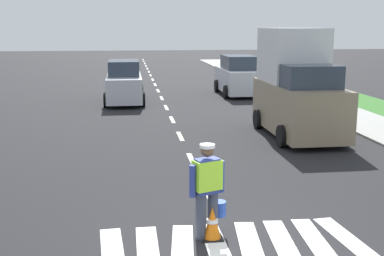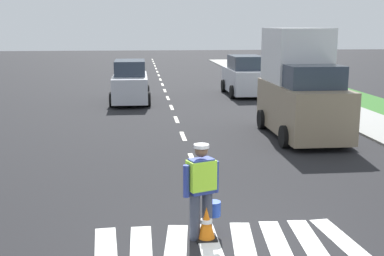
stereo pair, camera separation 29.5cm
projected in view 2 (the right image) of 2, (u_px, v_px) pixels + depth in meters
The scene contains 9 objects.
ground_plane at pixel (165, 90), 28.50m from camera, with size 96.00×96.00×0.00m, color black.
sidewalk_right at pixel (372, 124), 18.52m from camera, with size 2.40×72.00×0.14m, color #9E9E99.
crosswalk_stripes at pixel (227, 246), 8.27m from camera, with size 4.51×1.93×0.01m.
lane_center_line at pixel (161, 82), 32.59m from camera, with size 0.14×46.40×0.01m.
road_worker at pixel (202, 186), 8.43m from camera, with size 0.69×0.55×1.67m.
traffic_cone_near at pixel (206, 223), 8.49m from camera, with size 0.36×0.36×0.58m.
delivery_truck at pixel (301, 88), 16.36m from camera, with size 2.16×4.60×3.54m.
car_oncoming_second at pixel (130, 83), 23.75m from camera, with size 1.86×4.38×2.01m.
car_parked_far at pixel (245, 77), 26.30m from camera, with size 2.04×4.32×2.09m.
Camera 2 is at (-1.39, -7.37, 3.60)m, focal length 46.40 mm.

